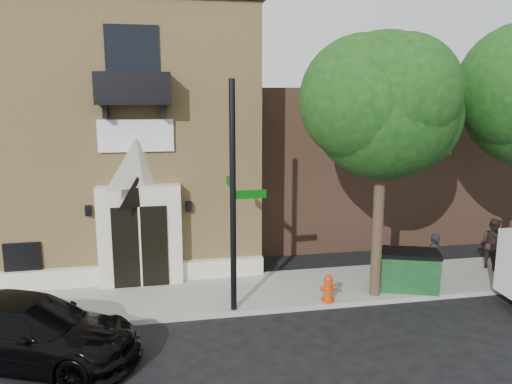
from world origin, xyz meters
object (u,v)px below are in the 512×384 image
street_sign (233,198)px  pedestrian_far (493,244)px  fire_hydrant (328,289)px  pedestrian_near (433,258)px  black_sedan (28,331)px  dumpster (407,270)px

street_sign → pedestrian_far: 9.80m
street_sign → fire_hydrant: size_ratio=7.81×
pedestrian_near → black_sedan: bearing=-13.3°
black_sedan → fire_hydrant: black_sedan is taller
dumpster → pedestrian_near: (1.04, 0.29, 0.20)m
street_sign → dumpster: size_ratio=3.01×
black_sedan → dumpster: (10.61, 2.12, 0.01)m
pedestrian_far → street_sign: bearing=89.1°
black_sedan → pedestrian_near: pedestrian_near is taller
street_sign → pedestrian_far: street_sign is taller
fire_hydrant → dumpster: size_ratio=0.39×
pedestrian_far → fire_hydrant: bearing=93.3°
black_sedan → street_sign: 5.94m
street_sign → pedestrian_far: (9.37, 1.64, -2.33)m
street_sign → pedestrian_near: bearing=5.0°
pedestrian_near → street_sign: bearing=-18.4°
street_sign → pedestrian_near: size_ratio=3.88×
dumpster → black_sedan: bearing=-149.7°
black_sedan → pedestrian_far: bearing=-55.6°
black_sedan → dumpster: black_sedan is taller
black_sedan → street_sign: street_sign is taller
dumpster → fire_hydrant: bearing=-150.7°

